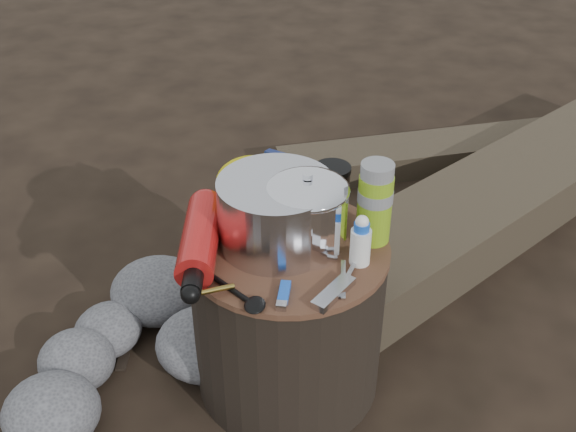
# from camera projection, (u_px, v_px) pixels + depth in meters

# --- Properties ---
(ground) EXTENTS (60.00, 60.00, 0.00)m
(ground) POSITION_uv_depth(u_px,v_px,m) (288.00, 377.00, 1.72)
(ground) COLOR black
(ground) RESTS_ON ground
(stump) EXTENTS (0.44, 0.44, 0.40)m
(stump) POSITION_uv_depth(u_px,v_px,m) (288.00, 316.00, 1.61)
(stump) COLOR black
(stump) RESTS_ON ground
(rock_ring) EXTENTS (0.41, 0.89, 0.18)m
(rock_ring) POSITION_uv_depth(u_px,v_px,m) (118.00, 394.00, 1.56)
(rock_ring) COLOR #56555A
(rock_ring) RESTS_ON ground
(log_main) EXTENTS (1.56, 1.61, 0.16)m
(log_main) POSITION_uv_depth(u_px,v_px,m) (498.00, 201.00, 2.24)
(log_main) COLOR #3C3225
(log_main) RESTS_ON ground
(log_small) EXTENTS (1.09, 0.53, 0.09)m
(log_small) POSITION_uv_depth(u_px,v_px,m) (426.00, 154.00, 2.56)
(log_small) COLOR #3C3225
(log_small) RESTS_ON ground
(foil_windscreen) EXTENTS (0.25, 0.25, 0.15)m
(foil_windscreen) POSITION_uv_depth(u_px,v_px,m) (276.00, 213.00, 1.47)
(foil_windscreen) COLOR silver
(foil_windscreen) RESTS_ON stump
(camping_pot) EXTENTS (0.17, 0.17, 0.17)m
(camping_pot) POSITION_uv_depth(u_px,v_px,m) (307.00, 213.00, 1.45)
(camping_pot) COLOR white
(camping_pot) RESTS_ON stump
(fuel_bottle) EXTENTS (0.11, 0.33, 0.08)m
(fuel_bottle) POSITION_uv_depth(u_px,v_px,m) (200.00, 238.00, 1.45)
(fuel_bottle) COLOR red
(fuel_bottle) RESTS_ON stump
(thermos) EXTENTS (0.07, 0.07, 0.18)m
(thermos) POSITION_uv_depth(u_px,v_px,m) (375.00, 203.00, 1.47)
(thermos) COLOR #83B21B
(thermos) RESTS_ON stump
(travel_mug) EXTENTS (0.08, 0.08, 0.12)m
(travel_mug) POSITION_uv_depth(u_px,v_px,m) (332.00, 190.00, 1.57)
(travel_mug) COLOR black
(travel_mug) RESTS_ON stump
(stuff_sack) EXTENTS (0.17, 0.14, 0.12)m
(stuff_sack) POSITION_uv_depth(u_px,v_px,m) (254.00, 182.00, 1.60)
(stuff_sack) COLOR yellow
(stuff_sack) RESTS_ON stump
(food_pouch) EXTENTS (0.10, 0.06, 0.12)m
(food_pouch) POSITION_uv_depth(u_px,v_px,m) (283.00, 180.00, 1.60)
(food_pouch) COLOR #101C52
(food_pouch) RESTS_ON stump
(lighter) EXTENTS (0.02, 0.08, 0.01)m
(lighter) POSITION_uv_depth(u_px,v_px,m) (284.00, 292.00, 1.36)
(lighter) COLOR blue
(lighter) RESTS_ON stump
(multitool) EXTENTS (0.09, 0.11, 0.02)m
(multitool) POSITION_uv_depth(u_px,v_px,m) (334.00, 293.00, 1.36)
(multitool) COLOR #B7B7BC
(multitool) RESTS_ON stump
(pot_grabber) EXTENTS (0.05, 0.12, 0.01)m
(pot_grabber) POSITION_uv_depth(u_px,v_px,m) (343.00, 278.00, 1.40)
(pot_grabber) COLOR #B7B7BC
(pot_grabber) RESTS_ON stump
(spork) EXTENTS (0.15, 0.13, 0.01)m
(spork) POSITION_uv_depth(u_px,v_px,m) (228.00, 287.00, 1.37)
(spork) COLOR black
(spork) RESTS_ON stump
(squeeze_bottle) EXTENTS (0.04, 0.04, 0.10)m
(squeeze_bottle) POSITION_uv_depth(u_px,v_px,m) (361.00, 242.00, 1.42)
(squeeze_bottle) COLOR white
(squeeze_bottle) RESTS_ON stump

